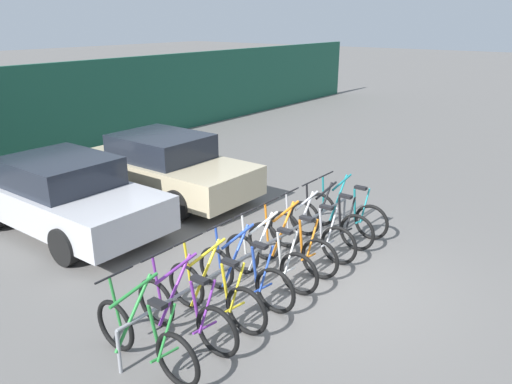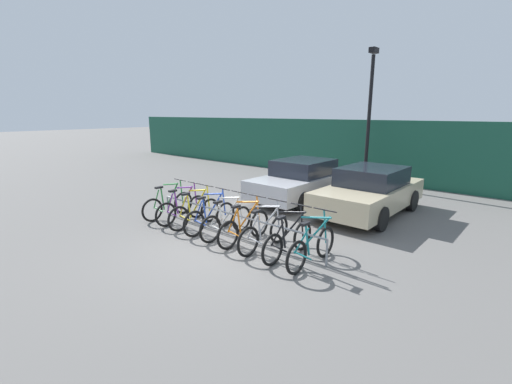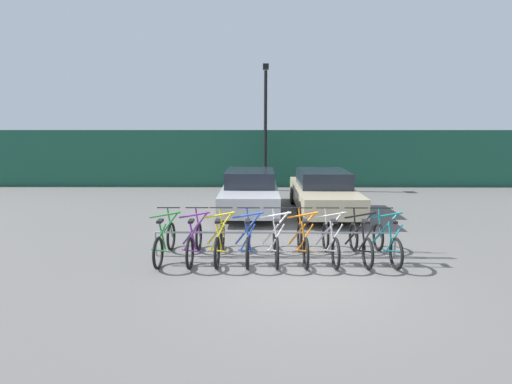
% 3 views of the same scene
% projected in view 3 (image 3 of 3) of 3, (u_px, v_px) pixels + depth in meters
% --- Properties ---
extents(ground_plane, '(120.00, 120.00, 0.00)m').
position_uv_depth(ground_plane, '(300.00, 269.00, 6.96)').
color(ground_plane, '#605E5B').
extents(hoarding_wall, '(36.00, 0.16, 2.65)m').
position_uv_depth(hoarding_wall, '(276.00, 159.00, 16.03)').
color(hoarding_wall, '#19513D').
rests_on(hoarding_wall, ground).
extents(bike_rack, '(5.35, 0.04, 0.57)m').
position_uv_depth(bike_rack, '(275.00, 235.00, 7.53)').
color(bike_rack, gray).
rests_on(bike_rack, ground).
extents(bicycle_green, '(0.68, 1.71, 1.05)m').
position_uv_depth(bicycle_green, '(165.00, 242.00, 7.42)').
color(bicycle_green, black).
rests_on(bicycle_green, ground).
extents(bicycle_purple, '(0.68, 1.71, 1.05)m').
position_uv_depth(bicycle_purple, '(195.00, 242.00, 7.42)').
color(bicycle_purple, black).
rests_on(bicycle_purple, ground).
extents(bicycle_yellow, '(0.68, 1.71, 1.05)m').
position_uv_depth(bicycle_yellow, '(220.00, 242.00, 7.41)').
color(bicycle_yellow, black).
rests_on(bicycle_yellow, ground).
extents(bicycle_blue, '(0.68, 1.71, 1.05)m').
position_uv_depth(bicycle_blue, '(248.00, 242.00, 7.41)').
color(bicycle_blue, black).
rests_on(bicycle_blue, ground).
extents(bicycle_white, '(0.68, 1.71, 1.05)m').
position_uv_depth(bicycle_white, '(276.00, 242.00, 7.41)').
color(bicycle_white, black).
rests_on(bicycle_white, ground).
extents(bicycle_orange, '(0.68, 1.71, 1.05)m').
position_uv_depth(bicycle_orange, '(303.00, 242.00, 7.40)').
color(bicycle_orange, black).
rests_on(bicycle_orange, ground).
extents(bicycle_silver, '(0.68, 1.71, 1.05)m').
position_uv_depth(bicycle_silver, '(330.00, 242.00, 7.40)').
color(bicycle_silver, black).
rests_on(bicycle_silver, ground).
extents(bicycle_black, '(0.68, 1.71, 1.05)m').
position_uv_depth(bicycle_black, '(360.00, 242.00, 7.39)').
color(bicycle_black, black).
rests_on(bicycle_black, ground).
extents(bicycle_teal, '(0.68, 1.71, 1.05)m').
position_uv_depth(bicycle_teal, '(387.00, 243.00, 7.39)').
color(bicycle_teal, black).
rests_on(bicycle_teal, ground).
extents(car_silver, '(1.91, 4.12, 1.40)m').
position_uv_depth(car_silver, '(250.00, 191.00, 11.47)').
color(car_silver, '#B7B7BC').
rests_on(car_silver, ground).
extents(car_beige, '(1.91, 4.22, 1.40)m').
position_uv_depth(car_beige, '(323.00, 192.00, 11.40)').
color(car_beige, '#C1B28E').
rests_on(car_beige, ground).
extents(lamp_post, '(0.24, 0.44, 5.37)m').
position_uv_depth(lamp_post, '(265.00, 121.00, 14.72)').
color(lamp_post, black).
rests_on(lamp_post, ground).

